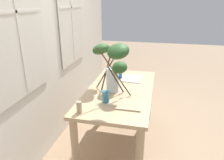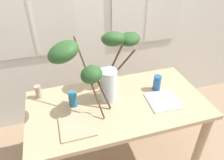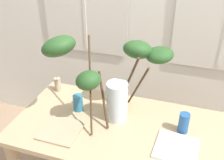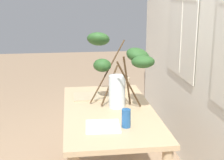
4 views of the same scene
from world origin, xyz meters
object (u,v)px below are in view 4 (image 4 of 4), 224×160
(drinking_glass_blue_left, at_px, (113,90))
(drinking_glass_blue_right, at_px, (126,118))
(dining_table, at_px, (109,124))
(plate_square_left, at_px, (87,97))
(pillar_candle, at_px, (127,83))
(plate_square_right, at_px, (103,126))
(vase_with_branches, at_px, (118,66))

(drinking_glass_blue_left, distance_m, drinking_glass_blue_right, 0.73)
(dining_table, xyz_separation_m, drinking_glass_blue_left, (-0.35, 0.08, 0.19))
(plate_square_left, relative_size, pillar_candle, 1.97)
(dining_table, bearing_deg, pillar_candle, 156.54)
(drinking_glass_blue_left, bearing_deg, pillar_candle, 144.89)
(plate_square_right, bearing_deg, drinking_glass_blue_left, 166.58)
(dining_table, height_order, vase_with_branches, vase_with_branches)
(dining_table, xyz_separation_m, drinking_glass_blue_right, (0.38, 0.08, 0.19))
(plate_square_left, bearing_deg, drinking_glass_blue_right, 18.14)
(plate_square_left, height_order, pillar_candle, pillar_candle)
(vase_with_branches, relative_size, pillar_candle, 6.56)
(plate_square_left, bearing_deg, plate_square_right, 6.00)
(dining_table, height_order, plate_square_right, plate_square_right)
(vase_with_branches, height_order, drinking_glass_blue_right, vase_with_branches)
(drinking_glass_blue_right, relative_size, plate_square_right, 0.55)
(plate_square_left, xyz_separation_m, pillar_candle, (-0.25, 0.43, 0.05))
(dining_table, height_order, plate_square_left, plate_square_left)
(drinking_glass_blue_left, height_order, plate_square_left, drinking_glass_blue_left)
(vase_with_branches, bearing_deg, drinking_glass_blue_left, -178.20)
(drinking_glass_blue_left, relative_size, pillar_candle, 0.97)
(drinking_glass_blue_left, bearing_deg, dining_table, -13.11)
(drinking_glass_blue_left, bearing_deg, vase_with_branches, 1.80)
(plate_square_left, bearing_deg, drinking_glass_blue_left, 87.35)
(dining_table, relative_size, plate_square_left, 5.88)
(vase_with_branches, distance_m, drinking_glass_blue_left, 0.38)
(pillar_candle, bearing_deg, drinking_glass_blue_right, -10.62)
(vase_with_branches, relative_size, plate_square_left, 3.32)
(plate_square_right, bearing_deg, pillar_candle, 160.02)
(vase_with_branches, xyz_separation_m, pillar_candle, (-0.51, 0.18, -0.29))
(vase_with_branches, xyz_separation_m, plate_square_left, (-0.26, -0.25, -0.34))
(drinking_glass_blue_left, xyz_separation_m, pillar_candle, (-0.26, 0.18, -0.00))
(plate_square_left, height_order, plate_square_right, plate_square_left)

